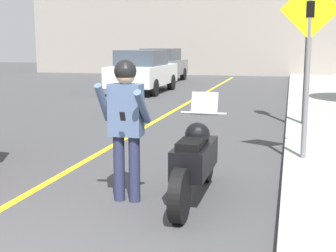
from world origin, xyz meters
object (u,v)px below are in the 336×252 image
Objects in this scene: crossing_sign at (308,53)px; parked_car_grey at (162,65)px; motorcycle at (195,160)px; parked_car_white at (143,71)px; person_biker at (126,116)px.

crossing_sign reaches higher than parked_car_grey.
motorcycle is 0.53× the size of parked_car_grey.
motorcycle is at bearing -69.42° from parked_car_white.
person_biker is at bearing -133.03° from crossing_sign.
crossing_sign is at bearing 55.86° from motorcycle.
person_biker reaches higher than parked_car_white.
parked_car_grey is (-6.66, 15.64, -0.94)m from crossing_sign.
crossing_sign is (2.15, 2.31, 0.72)m from person_biker.
parked_car_white is at bearing 106.84° from person_biker.
motorcycle is at bearing -73.27° from parked_car_grey.
crossing_sign is 0.66× the size of parked_car_grey.
motorcycle is at bearing 21.02° from person_biker.
motorcycle is 0.53× the size of parked_car_white.
motorcycle is 18.42m from parked_car_grey.
parked_car_white reaches higher than motorcycle.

